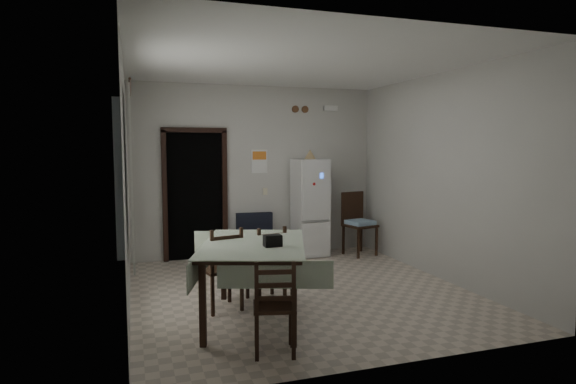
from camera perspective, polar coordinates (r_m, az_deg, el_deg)
The scene contains 25 objects.
ground at distance 6.38m, azimuth 1.42°, elevation -11.65°, with size 4.50×4.50×0.00m, color #C3B39F.
ceiling at distance 6.19m, azimuth 1.49°, elevation 14.97°, with size 4.20×4.50×0.02m, color white, non-canonical shape.
wall_back at distance 8.27m, azimuth -3.77°, elevation 2.47°, with size 4.20×0.02×2.90m, color beige, non-canonical shape.
wall_front at distance 4.07m, azimuth 12.10°, elevation -0.66°, with size 4.20×0.02×2.90m, color beige, non-canonical shape.
wall_left at distance 5.77m, azimuth -18.62°, elevation 0.92°, with size 0.02×4.50×2.90m, color beige, non-canonical shape.
wall_right at distance 7.10m, azimuth 17.65°, elevation 1.74°, with size 0.02×4.50×2.90m, color beige, non-canonical shape.
doorway at distance 8.30m, azimuth -11.14°, elevation -0.31°, with size 1.06×0.52×2.22m.
window_recess at distance 5.56m, azimuth -19.19°, elevation 1.78°, with size 0.10×1.20×1.60m, color silver.
curtain at distance 5.56m, azimuth -18.05°, elevation 1.82°, with size 0.02×1.45×1.85m, color silver.
curtain_rod at distance 5.59m, azimuth -18.24°, elevation 11.59°, with size 0.02×0.02×1.60m, color black.
calendar at distance 8.26m, azimuth -3.42°, elevation 3.65°, with size 0.28×0.02×0.40m, color white.
calendar_image at distance 8.25m, azimuth -3.41°, elevation 4.34°, with size 0.24×0.01×0.14m, color orange.
light_switch at distance 8.32m, azimuth -2.73°, elevation 0.07°, with size 0.08×0.02×0.12m, color beige.
vent_left at distance 8.47m, azimuth 0.87°, elevation 9.79°, with size 0.12×0.12×0.03m, color brown.
vent_right at distance 8.53m, azimuth 2.03°, elevation 9.76°, with size 0.12×0.12×0.03m, color brown.
emergency_light at distance 8.68m, azimuth 5.05°, elevation 9.86°, with size 0.25×0.07×0.09m, color white.
fridge at distance 8.28m, azimuth 2.63°, elevation -1.83°, with size 0.54×0.54×1.66m, color silver, non-canonical shape.
tan_cone at distance 8.20m, azimuth 2.63°, elevation 4.49°, with size 0.20×0.20×0.16m, color tan.
navy_seat at distance 8.07m, azimuth -3.62°, elevation -5.31°, with size 0.62×0.60×0.75m, color black, non-canonical shape.
corner_chair at distance 8.40m, azimuth 8.53°, elevation -3.77°, with size 0.47×0.47×1.08m, color black, non-canonical shape.
dining_table at distance 5.28m, azimuth -4.07°, elevation -10.54°, with size 1.06×1.62×0.85m, color #9CAB93, non-canonical shape.
black_bag at distance 4.97m, azimuth -1.84°, elevation -5.79°, with size 0.18×0.11×0.12m, color black.
dining_chair_far_left at distance 5.64m, azimuth -7.94°, elevation -8.91°, with size 0.41×0.41×0.96m, color black, non-canonical shape.
dining_chair_far_right at distance 5.91m, azimuth -2.65°, elevation -8.40°, with size 0.40×0.40×0.92m, color black, non-canonical shape.
dining_chair_near_head at distance 4.47m, azimuth -1.63°, elevation -13.29°, with size 0.38×0.38×0.88m, color black, non-canonical shape.
Camera 1 is at (-2.04, -5.75, 1.87)m, focal length 30.00 mm.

